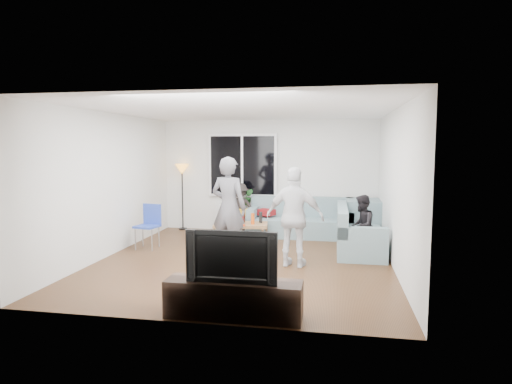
% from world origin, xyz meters
% --- Properties ---
extents(floor, '(5.00, 5.50, 0.04)m').
position_xyz_m(floor, '(0.00, 0.00, -0.02)').
color(floor, '#56351C').
rests_on(floor, ground).
extents(ceiling, '(5.00, 5.50, 0.04)m').
position_xyz_m(ceiling, '(0.00, 0.00, 2.62)').
color(ceiling, white).
rests_on(ceiling, ground).
extents(wall_back, '(5.00, 0.04, 2.60)m').
position_xyz_m(wall_back, '(0.00, 2.77, 1.30)').
color(wall_back, silver).
rests_on(wall_back, ground).
extents(wall_front, '(5.00, 0.04, 2.60)m').
position_xyz_m(wall_front, '(0.00, -2.77, 1.30)').
color(wall_front, silver).
rests_on(wall_front, ground).
extents(wall_left, '(0.04, 5.50, 2.60)m').
position_xyz_m(wall_left, '(-2.52, 0.00, 1.30)').
color(wall_left, silver).
rests_on(wall_left, ground).
extents(wall_right, '(0.04, 5.50, 2.60)m').
position_xyz_m(wall_right, '(2.52, 0.00, 1.30)').
color(wall_right, silver).
rests_on(wall_right, ground).
extents(window_frame, '(1.62, 0.06, 1.47)m').
position_xyz_m(window_frame, '(-0.60, 2.69, 1.55)').
color(window_frame, white).
rests_on(window_frame, wall_back).
extents(window_glass, '(1.50, 0.02, 1.35)m').
position_xyz_m(window_glass, '(-0.60, 2.65, 1.55)').
color(window_glass, black).
rests_on(window_glass, window_frame).
extents(window_mullion, '(0.05, 0.03, 1.35)m').
position_xyz_m(window_mullion, '(-0.60, 2.64, 1.55)').
color(window_mullion, white).
rests_on(window_mullion, window_frame).
extents(radiator, '(1.30, 0.12, 0.62)m').
position_xyz_m(radiator, '(-0.60, 2.65, 0.31)').
color(radiator, silver).
rests_on(radiator, floor).
extents(potted_plant, '(0.23, 0.19, 0.39)m').
position_xyz_m(potted_plant, '(-0.45, 2.62, 0.81)').
color(potted_plant, '#28652A').
rests_on(potted_plant, radiator).
extents(vase, '(0.22, 0.22, 0.19)m').
position_xyz_m(vase, '(-0.92, 2.62, 0.72)').
color(vase, white).
rests_on(vase, radiator).
extents(sofa_back_section, '(2.30, 0.85, 0.85)m').
position_xyz_m(sofa_back_section, '(0.79, 2.27, 0.42)').
color(sofa_back_section, slate).
rests_on(sofa_back_section, floor).
extents(sofa_right_section, '(2.00, 0.85, 0.85)m').
position_xyz_m(sofa_right_section, '(2.02, 1.14, 0.42)').
color(sofa_right_section, slate).
rests_on(sofa_right_section, floor).
extents(sofa_corner, '(0.85, 0.85, 0.85)m').
position_xyz_m(sofa_corner, '(2.21, 2.27, 0.42)').
color(sofa_corner, slate).
rests_on(sofa_corner, floor).
extents(cushion_yellow, '(0.41, 0.35, 0.14)m').
position_xyz_m(cushion_yellow, '(-0.47, 2.25, 0.51)').
color(cushion_yellow, gold).
rests_on(cushion_yellow, sofa_back_section).
extents(cushion_red, '(0.46, 0.43, 0.13)m').
position_xyz_m(cushion_red, '(0.01, 2.33, 0.51)').
color(cushion_red, maroon).
rests_on(cushion_red, sofa_back_section).
extents(coffee_table, '(1.17, 0.73, 0.40)m').
position_xyz_m(coffee_table, '(-0.37, 1.44, 0.20)').
color(coffee_table, '#AA7D52').
rests_on(coffee_table, floor).
extents(pitcher, '(0.17, 0.17, 0.17)m').
position_xyz_m(pitcher, '(-0.38, 1.38, 0.49)').
color(pitcher, maroon).
rests_on(pitcher, coffee_table).
extents(side_chair, '(0.47, 0.47, 0.86)m').
position_xyz_m(side_chair, '(-2.05, 0.56, 0.43)').
color(side_chair, '#2842AD').
rests_on(side_chair, floor).
extents(floor_lamp, '(0.32, 0.32, 1.56)m').
position_xyz_m(floor_lamp, '(-2.05, 2.59, 0.78)').
color(floor_lamp, '#FD9F2F').
rests_on(floor_lamp, floor).
extents(player_left, '(0.75, 0.58, 1.81)m').
position_xyz_m(player_left, '(-0.32, 0.18, 0.91)').
color(player_left, '#4E4E53').
rests_on(player_left, floor).
extents(player_right, '(1.03, 0.56, 1.66)m').
position_xyz_m(player_right, '(0.89, -0.19, 0.83)').
color(player_right, silver).
rests_on(player_right, floor).
extents(spectator_right, '(0.54, 0.63, 1.13)m').
position_xyz_m(spectator_right, '(2.02, 0.63, 0.57)').
color(spectator_right, black).
rests_on(spectator_right, floor).
extents(spectator_back, '(0.79, 0.50, 1.16)m').
position_xyz_m(spectator_back, '(-0.58, 2.30, 0.58)').
color(spectator_back, black).
rests_on(spectator_back, floor).
extents(tv_console, '(1.60, 0.40, 0.44)m').
position_xyz_m(tv_console, '(0.40, -2.50, 0.22)').
color(tv_console, '#302018').
rests_on(tv_console, floor).
extents(television, '(1.06, 0.14, 0.61)m').
position_xyz_m(television, '(0.40, -2.50, 0.74)').
color(television, black).
rests_on(television, tv_console).
extents(bottle_e, '(0.07, 0.07, 0.23)m').
position_xyz_m(bottle_e, '(0.02, 1.57, 0.51)').
color(bottle_e, black).
rests_on(bottle_e, coffee_table).
extents(bottle_a, '(0.07, 0.07, 0.21)m').
position_xyz_m(bottle_a, '(-0.62, 1.49, 0.50)').
color(bottle_a, orange).
rests_on(bottle_a, coffee_table).
extents(bottle_b, '(0.08, 0.08, 0.23)m').
position_xyz_m(bottle_b, '(-0.47, 1.34, 0.52)').
color(bottle_b, '#307815').
rests_on(bottle_b, coffee_table).
extents(bottle_d, '(0.07, 0.07, 0.23)m').
position_xyz_m(bottle_d, '(-0.11, 1.37, 0.51)').
color(bottle_d, '#EE5715').
rests_on(bottle_d, coffee_table).
extents(bottle_c, '(0.07, 0.07, 0.23)m').
position_xyz_m(bottle_c, '(-0.35, 1.56, 0.51)').
color(bottle_c, black).
rests_on(bottle_c, coffee_table).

